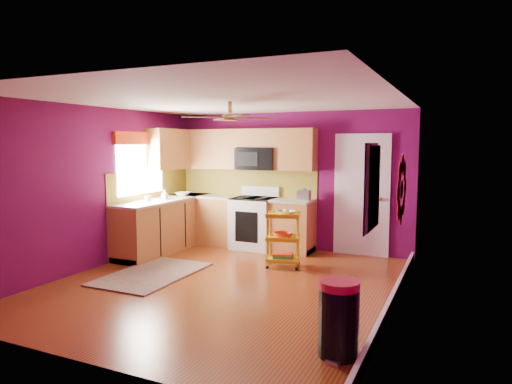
% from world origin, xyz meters
% --- Properties ---
extents(ground, '(5.00, 5.00, 0.00)m').
position_xyz_m(ground, '(0.00, 0.00, 0.00)').
color(ground, '#682B10').
rests_on(ground, ground).
extents(room_envelope, '(4.54, 5.04, 2.52)m').
position_xyz_m(room_envelope, '(0.03, 0.00, 1.63)').
color(room_envelope, '#620B49').
rests_on(room_envelope, ground).
extents(lower_cabinets, '(2.81, 2.31, 0.94)m').
position_xyz_m(lower_cabinets, '(-1.35, 1.82, 0.43)').
color(lower_cabinets, '#995D29').
rests_on(lower_cabinets, ground).
extents(electric_range, '(0.76, 0.66, 1.13)m').
position_xyz_m(electric_range, '(-0.55, 2.17, 0.48)').
color(electric_range, white).
rests_on(electric_range, ground).
extents(upper_cabinetry, '(2.80, 2.30, 1.26)m').
position_xyz_m(upper_cabinetry, '(-1.24, 2.17, 1.80)').
color(upper_cabinetry, '#995D29').
rests_on(upper_cabinetry, ground).
extents(left_window, '(0.08, 1.35, 1.08)m').
position_xyz_m(left_window, '(-2.22, 1.05, 1.74)').
color(left_window, white).
rests_on(left_window, ground).
extents(panel_door, '(0.95, 0.11, 2.15)m').
position_xyz_m(panel_door, '(1.35, 2.47, 1.02)').
color(panel_door, white).
rests_on(panel_door, ground).
extents(right_wall_art, '(0.04, 2.74, 1.04)m').
position_xyz_m(right_wall_art, '(2.23, -0.34, 1.44)').
color(right_wall_art, black).
rests_on(right_wall_art, ground).
extents(ceiling_fan, '(1.01, 1.01, 0.26)m').
position_xyz_m(ceiling_fan, '(0.00, 0.20, 2.29)').
color(ceiling_fan, '#BF8C3F').
rests_on(ceiling_fan, ground).
extents(shag_rug, '(1.06, 1.73, 0.02)m').
position_xyz_m(shag_rug, '(-1.19, -0.03, 0.01)').
color(shag_rug, black).
rests_on(shag_rug, ground).
extents(rolling_cart, '(0.59, 0.49, 0.93)m').
position_xyz_m(rolling_cart, '(0.42, 1.17, 0.48)').
color(rolling_cart, yellow).
rests_on(rolling_cart, ground).
extents(trash_can, '(0.43, 0.44, 0.70)m').
position_xyz_m(trash_can, '(1.97, -1.44, 0.35)').
color(trash_can, black).
rests_on(trash_can, ground).
extents(teal_kettle, '(0.18, 0.18, 0.21)m').
position_xyz_m(teal_kettle, '(0.40, 2.24, 1.02)').
color(teal_kettle, '#1571A0').
rests_on(teal_kettle, lower_cabinets).
extents(toaster, '(0.22, 0.15, 0.18)m').
position_xyz_m(toaster, '(0.40, 2.20, 1.03)').
color(toaster, beige).
rests_on(toaster, lower_cabinets).
extents(soap_bottle_a, '(0.08, 0.08, 0.17)m').
position_xyz_m(soap_bottle_a, '(-1.89, 1.28, 1.02)').
color(soap_bottle_a, '#EA3F72').
rests_on(soap_bottle_a, lower_cabinets).
extents(soap_bottle_b, '(0.13, 0.13, 0.17)m').
position_xyz_m(soap_bottle_b, '(-1.93, 1.33, 1.02)').
color(soap_bottle_b, white).
rests_on(soap_bottle_b, lower_cabinets).
extents(counter_dish, '(0.28, 0.28, 0.07)m').
position_xyz_m(counter_dish, '(-1.93, 1.92, 0.97)').
color(counter_dish, white).
rests_on(counter_dish, lower_cabinets).
extents(counter_cup, '(0.12, 0.12, 0.10)m').
position_xyz_m(counter_cup, '(-2.00, 0.94, 0.99)').
color(counter_cup, white).
rests_on(counter_cup, lower_cabinets).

